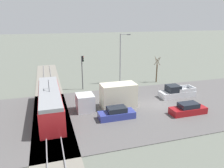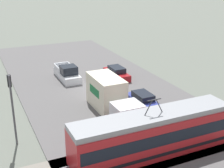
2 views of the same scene
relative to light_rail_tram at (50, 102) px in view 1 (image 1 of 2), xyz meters
The scene contains 11 objects.
ground_plane 15.03m from the light_rail_tram, 95.02° to the right, with size 320.00×320.00×0.00m, color #60665B.
road_surface 15.02m from the light_rail_tram, 95.02° to the right, with size 17.65×48.83×0.08m.
rail_bed 2.08m from the light_rail_tram, behind, with size 65.76×4.40×0.22m.
light_rail_tram is the anchor object (origin of this frame).
box_truck 7.91m from the light_rail_tram, 91.15° to the right, with size 2.52×8.14×3.26m.
pickup_truck 18.97m from the light_rail_tram, 87.37° to the right, with size 2.06×5.59×1.91m.
sedan_car_0 17.58m from the light_rail_tram, 106.69° to the right, with size 1.77×4.73×1.45m.
sedan_car_1 8.51m from the light_rail_tram, 115.31° to the right, with size 1.74×4.47×1.46m.
traffic_light_pole 11.01m from the light_rail_tram, 32.13° to the right, with size 0.28×0.47×5.82m.
street_tree 22.11m from the light_rail_tram, 64.87° to the right, with size 1.17×0.97×4.95m.
street_lamp_near_crossing 17.33m from the light_rail_tram, 51.18° to the right, with size 0.36×1.95×9.21m.
Camera 1 is at (-25.50, 14.99, 11.86)m, focal length 35.00 mm.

